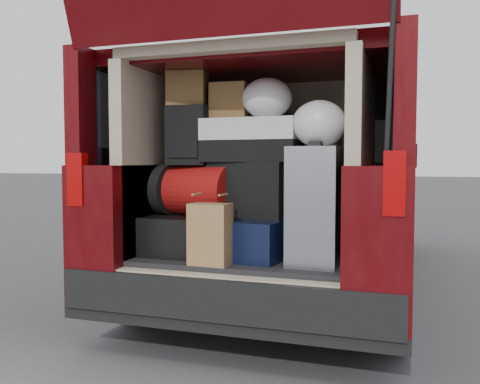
{
  "coord_description": "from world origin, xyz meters",
  "views": [
    {
      "loc": [
        0.92,
        -2.77,
        1.12
      ],
      "look_at": [
        -0.06,
        0.2,
        0.93
      ],
      "focal_mm": 38.0,
      "sensor_mm": 36.0,
      "label": 1
    }
  ],
  "objects_px": {
    "red_duffel": "(198,190)",
    "twotone_duffel": "(252,140)",
    "navy_hardshell": "(254,237)",
    "kraft_bag": "(210,234)",
    "silver_roller": "(317,205)",
    "black_soft_case": "(251,190)",
    "backpack": "(189,136)",
    "black_hardshell": "(190,233)"
  },
  "relations": [
    {
      "from": "black_hardshell",
      "to": "black_soft_case",
      "type": "relative_size",
      "value": 1.26
    },
    {
      "from": "kraft_bag",
      "to": "red_duffel",
      "type": "bearing_deg",
      "value": 124.81
    },
    {
      "from": "kraft_bag",
      "to": "backpack",
      "type": "xyz_separation_m",
      "value": [
        -0.26,
        0.3,
        0.56
      ]
    },
    {
      "from": "kraft_bag",
      "to": "red_duffel",
      "type": "relative_size",
      "value": 0.71
    },
    {
      "from": "black_soft_case",
      "to": "backpack",
      "type": "height_order",
      "value": "backpack"
    },
    {
      "from": "silver_roller",
      "to": "red_duffel",
      "type": "height_order",
      "value": "silver_roller"
    },
    {
      "from": "silver_roller",
      "to": "black_soft_case",
      "type": "xyz_separation_m",
      "value": [
        -0.42,
        0.11,
        0.08
      ]
    },
    {
      "from": "kraft_bag",
      "to": "backpack",
      "type": "bearing_deg",
      "value": 132.38
    },
    {
      "from": "silver_roller",
      "to": "twotone_duffel",
      "type": "xyz_separation_m",
      "value": [
        -0.42,
        0.12,
        0.37
      ]
    },
    {
      "from": "backpack",
      "to": "twotone_duffel",
      "type": "height_order",
      "value": "backpack"
    },
    {
      "from": "silver_roller",
      "to": "backpack",
      "type": "relative_size",
      "value": 1.79
    },
    {
      "from": "black_hardshell",
      "to": "navy_hardshell",
      "type": "distance_m",
      "value": 0.43
    },
    {
      "from": "black_soft_case",
      "to": "black_hardshell",
      "type": "bearing_deg",
      "value": -170.81
    },
    {
      "from": "twotone_duffel",
      "to": "navy_hardshell",
      "type": "bearing_deg",
      "value": -52.93
    },
    {
      "from": "red_duffel",
      "to": "black_soft_case",
      "type": "xyz_separation_m",
      "value": [
        0.34,
        0.03,
        0.01
      ]
    },
    {
      "from": "navy_hardshell",
      "to": "red_duffel",
      "type": "height_order",
      "value": "red_duffel"
    },
    {
      "from": "black_soft_case",
      "to": "backpack",
      "type": "bearing_deg",
      "value": -165.44
    },
    {
      "from": "navy_hardshell",
      "to": "kraft_bag",
      "type": "distance_m",
      "value": 0.36
    },
    {
      "from": "navy_hardshell",
      "to": "kraft_bag",
      "type": "height_order",
      "value": "kraft_bag"
    },
    {
      "from": "black_hardshell",
      "to": "black_soft_case",
      "type": "xyz_separation_m",
      "value": [
        0.4,
        0.01,
        0.28
      ]
    },
    {
      "from": "red_duffel",
      "to": "navy_hardshell",
      "type": "bearing_deg",
      "value": 9.66
    },
    {
      "from": "red_duffel",
      "to": "backpack",
      "type": "xyz_separation_m",
      "value": [
        -0.05,
        -0.02,
        0.34
      ]
    },
    {
      "from": "kraft_bag",
      "to": "red_duffel",
      "type": "height_order",
      "value": "red_duffel"
    },
    {
      "from": "red_duffel",
      "to": "twotone_duffel",
      "type": "height_order",
      "value": "twotone_duffel"
    },
    {
      "from": "black_hardshell",
      "to": "navy_hardshell",
      "type": "xyz_separation_m",
      "value": [
        0.43,
        -0.02,
        -0.0
      ]
    },
    {
      "from": "navy_hardshell",
      "to": "red_duffel",
      "type": "distance_m",
      "value": 0.47
    },
    {
      "from": "black_soft_case",
      "to": "twotone_duffel",
      "type": "relative_size",
      "value": 0.81
    },
    {
      "from": "black_hardshell",
      "to": "twotone_duffel",
      "type": "distance_m",
      "value": 0.71
    },
    {
      "from": "navy_hardshell",
      "to": "silver_roller",
      "type": "distance_m",
      "value": 0.45
    },
    {
      "from": "silver_roller",
      "to": "twotone_duffel",
      "type": "bearing_deg",
      "value": 165.72
    },
    {
      "from": "black_hardshell",
      "to": "kraft_bag",
      "type": "height_order",
      "value": "kraft_bag"
    },
    {
      "from": "black_hardshell",
      "to": "navy_hardshell",
      "type": "bearing_deg",
      "value": -1.17
    },
    {
      "from": "silver_roller",
      "to": "backpack",
      "type": "xyz_separation_m",
      "value": [
        -0.81,
        0.06,
        0.41
      ]
    },
    {
      "from": "silver_roller",
      "to": "black_soft_case",
      "type": "relative_size",
      "value": 1.39
    },
    {
      "from": "silver_roller",
      "to": "red_duffel",
      "type": "bearing_deg",
      "value": 174.68
    },
    {
      "from": "black_soft_case",
      "to": "silver_roller",
      "type": "bearing_deg",
      "value": -7.77
    },
    {
      "from": "backpack",
      "to": "red_duffel",
      "type": "bearing_deg",
      "value": 25.07
    },
    {
      "from": "kraft_bag",
      "to": "red_duffel",
      "type": "xyz_separation_m",
      "value": [
        -0.21,
        0.33,
        0.22
      ]
    },
    {
      "from": "navy_hardshell",
      "to": "twotone_duffel",
      "type": "xyz_separation_m",
      "value": [
        -0.03,
        0.04,
        0.58
      ]
    },
    {
      "from": "black_soft_case",
      "to": "kraft_bag",
      "type": "bearing_deg",
      "value": -102.73
    },
    {
      "from": "red_duffel",
      "to": "backpack",
      "type": "relative_size",
      "value": 1.32
    },
    {
      "from": "red_duffel",
      "to": "twotone_duffel",
      "type": "bearing_deg",
      "value": 16.07
    }
  ]
}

